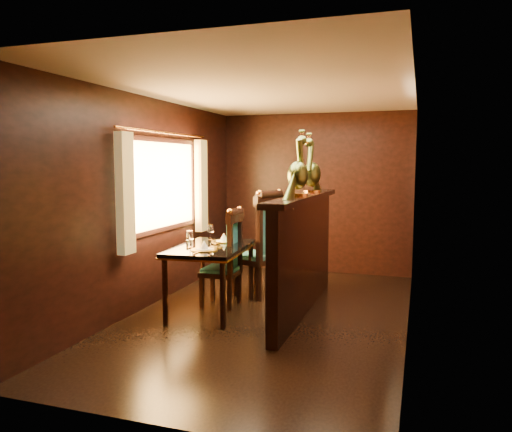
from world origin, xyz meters
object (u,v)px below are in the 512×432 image
at_px(chair_left, 229,255).
at_px(peacock_right, 312,163).
at_px(peacock_left, 298,163).
at_px(chair_right, 264,241).
at_px(dining_table, 211,252).

xyz_separation_m(chair_left, peacock_right, (0.89, 0.49, 1.09)).
xyz_separation_m(chair_left, peacock_left, (0.89, -0.24, 1.10)).
relative_size(chair_left, peacock_left, 1.65).
xyz_separation_m(chair_right, peacock_left, (0.62, -0.79, 1.00)).
relative_size(dining_table, peacock_left, 1.86).
distance_m(chair_right, peacock_left, 1.42).
relative_size(chair_left, peacock_right, 1.68).
xyz_separation_m(dining_table, chair_right, (0.41, 0.77, 0.03)).
height_order(dining_table, peacock_left, peacock_left).
xyz_separation_m(dining_table, peacock_right, (1.03, 0.70, 1.02)).
bearing_deg(peacock_left, dining_table, 178.91).
relative_size(chair_right, peacock_left, 1.92).
bearing_deg(peacock_right, chair_right, 174.01).
height_order(dining_table, chair_right, chair_right).
xyz_separation_m(chair_right, peacock_right, (0.62, -0.07, 0.99)).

